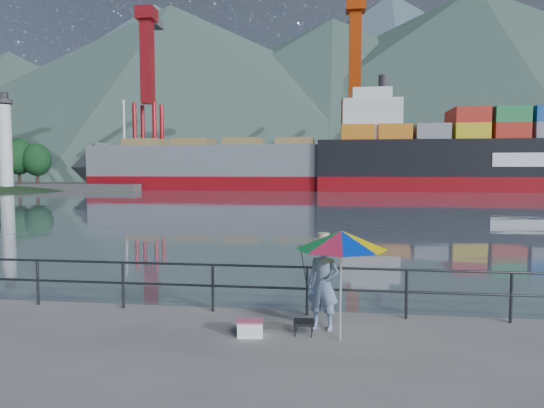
{
  "coord_description": "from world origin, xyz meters",
  "views": [
    {
      "loc": [
        1.55,
        -8.17,
        3.0
      ],
      "look_at": [
        -0.29,
        6.0,
        2.0
      ],
      "focal_mm": 32.0,
      "sensor_mm": 36.0,
      "label": 1
    }
  ],
  "objects_px": {
    "cooler_bag": "(250,329)",
    "bulk_carrier": "(272,164)",
    "beach_umbrella": "(341,240)",
    "container_ship": "(528,152)",
    "fisherman": "(323,285)"
  },
  "relations": [
    {
      "from": "beach_umbrella",
      "to": "container_ship",
      "type": "height_order",
      "value": "container_ship"
    },
    {
      "from": "fisherman",
      "to": "bulk_carrier",
      "type": "bearing_deg",
      "value": 115.04
    },
    {
      "from": "beach_umbrella",
      "to": "bulk_carrier",
      "type": "distance_m",
      "value": 71.99
    },
    {
      "from": "fisherman",
      "to": "container_ship",
      "type": "bearing_deg",
      "value": 84.03
    },
    {
      "from": "beach_umbrella",
      "to": "bulk_carrier",
      "type": "bearing_deg",
      "value": 98.36
    },
    {
      "from": "fisherman",
      "to": "beach_umbrella",
      "type": "height_order",
      "value": "beach_umbrella"
    },
    {
      "from": "cooler_bag",
      "to": "container_ship",
      "type": "xyz_separation_m",
      "value": [
        30.73,
        70.47,
        5.7
      ]
    },
    {
      "from": "fisherman",
      "to": "cooler_bag",
      "type": "relative_size",
      "value": 3.72
    },
    {
      "from": "cooler_bag",
      "to": "bulk_carrier",
      "type": "relative_size",
      "value": 0.01
    },
    {
      "from": "fisherman",
      "to": "bulk_carrier",
      "type": "height_order",
      "value": "bulk_carrier"
    },
    {
      "from": "beach_umbrella",
      "to": "fisherman",
      "type": "bearing_deg",
      "value": 118.01
    },
    {
      "from": "fisherman",
      "to": "beach_umbrella",
      "type": "xyz_separation_m",
      "value": [
        0.32,
        -0.59,
        0.95
      ]
    },
    {
      "from": "cooler_bag",
      "to": "container_ship",
      "type": "relative_size",
      "value": 0.01
    },
    {
      "from": "fisherman",
      "to": "cooler_bag",
      "type": "height_order",
      "value": "fisherman"
    },
    {
      "from": "bulk_carrier",
      "to": "container_ship",
      "type": "distance_m",
      "value": 39.63
    }
  ]
}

